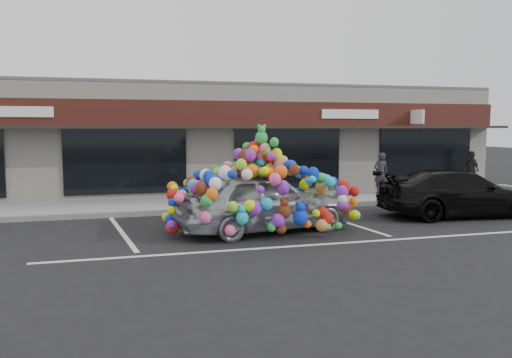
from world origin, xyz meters
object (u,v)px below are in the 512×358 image
object	(u,v)px
toy_car	(263,195)
pedestrian_a	(381,173)
pedestrian_c	(471,170)
black_sedan	(459,193)

from	to	relation	value
toy_car	pedestrian_a	size ratio (longest dim) A/B	3.25
pedestrian_a	pedestrian_c	distance (m)	4.39
toy_car	pedestrian_a	distance (m)	7.59
black_sedan	pedestrian_c	bearing A→B (deg)	-36.68
pedestrian_a	black_sedan	bearing A→B (deg)	95.89
black_sedan	toy_car	bearing A→B (deg)	99.62
black_sedan	pedestrian_c	distance (m)	6.22
toy_car	pedestrian_c	distance (m)	11.55
pedestrian_a	pedestrian_c	bearing A→B (deg)	-171.22
pedestrian_c	pedestrian_a	bearing A→B (deg)	-80.79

